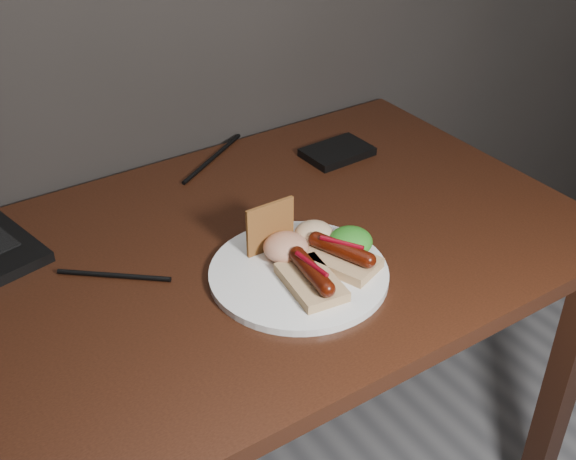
# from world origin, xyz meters

# --- Properties ---
(desk) EXTENTS (1.40, 0.70, 0.75)m
(desk) POSITION_xyz_m (0.00, 1.38, 0.66)
(desk) COLOR #35180D
(desk) RESTS_ON ground
(hard_drive) EXTENTS (0.14, 0.09, 0.02)m
(hard_drive) POSITION_xyz_m (0.44, 1.56, 0.76)
(hard_drive) COLOR black
(hard_drive) RESTS_ON desk
(desk_cables) EXTENTS (1.03, 0.38, 0.01)m
(desk_cables) POSITION_xyz_m (0.01, 1.55, 0.75)
(desk_cables) COLOR black
(desk_cables) RESTS_ON desk
(plate) EXTENTS (0.36, 0.36, 0.01)m
(plate) POSITION_xyz_m (0.15, 1.27, 0.76)
(plate) COLOR silver
(plate) RESTS_ON desk
(bread_sausage_center) EXTENTS (0.08, 0.12, 0.04)m
(bread_sausage_center) POSITION_xyz_m (0.15, 1.23, 0.78)
(bread_sausage_center) COLOR tan
(bread_sausage_center) RESTS_ON plate
(bread_sausage_right) EXTENTS (0.11, 0.13, 0.04)m
(bread_sausage_right) POSITION_xyz_m (0.22, 1.25, 0.78)
(bread_sausage_right) COLOR tan
(bread_sausage_right) RESTS_ON plate
(crispbread) EXTENTS (0.09, 0.01, 0.08)m
(crispbread) POSITION_xyz_m (0.15, 1.34, 0.80)
(crispbread) COLOR #9B5C2A
(crispbread) RESTS_ON plate
(salad_greens) EXTENTS (0.07, 0.07, 0.04)m
(salad_greens) POSITION_xyz_m (0.25, 1.27, 0.78)
(salad_greens) COLOR #1E5E12
(salad_greens) RESTS_ON plate
(salsa_mound) EXTENTS (0.07, 0.07, 0.04)m
(salsa_mound) POSITION_xyz_m (0.16, 1.31, 0.78)
(salsa_mound) COLOR #A21310
(salsa_mound) RESTS_ON plate
(coleslaw_mound) EXTENTS (0.06, 0.06, 0.04)m
(coleslaw_mound) POSITION_xyz_m (0.22, 1.32, 0.78)
(coleslaw_mound) COLOR beige
(coleslaw_mound) RESTS_ON plate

